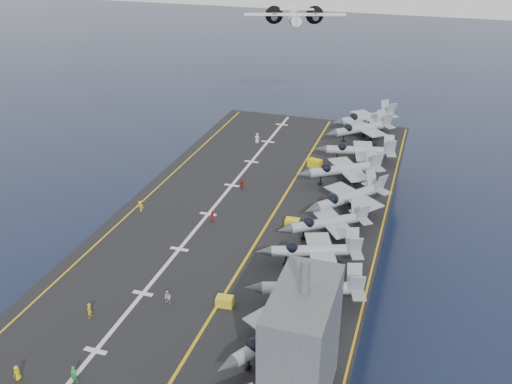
% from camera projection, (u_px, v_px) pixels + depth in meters
% --- Properties ---
extents(ground, '(500.00, 500.00, 0.00)m').
position_uv_depth(ground, '(248.00, 281.00, 85.68)').
color(ground, '#142135').
rests_on(ground, ground).
extents(hull, '(36.00, 90.00, 10.00)m').
position_uv_depth(hull, '(248.00, 252.00, 83.44)').
color(hull, '#56595E').
rests_on(hull, ground).
extents(flight_deck, '(38.00, 92.00, 0.40)m').
position_uv_depth(flight_deck, '(247.00, 221.00, 81.12)').
color(flight_deck, black).
rests_on(flight_deck, hull).
extents(foul_line, '(0.35, 90.00, 0.02)m').
position_uv_depth(foul_line, '(268.00, 223.00, 80.20)').
color(foul_line, gold).
rests_on(foul_line, flight_deck).
extents(landing_centerline, '(0.50, 90.00, 0.02)m').
position_uv_depth(landing_centerline, '(208.00, 214.00, 82.66)').
color(landing_centerline, silver).
rests_on(landing_centerline, flight_deck).
extents(deck_edge_port, '(0.25, 90.00, 0.02)m').
position_uv_depth(deck_edge_port, '(140.00, 203.00, 85.67)').
color(deck_edge_port, gold).
rests_on(deck_edge_port, flight_deck).
extents(deck_edge_stbd, '(0.25, 90.00, 0.02)m').
position_uv_depth(deck_edge_stbd, '(379.00, 241.00, 75.96)').
color(deck_edge_stbd, gold).
rests_on(deck_edge_stbd, flight_deck).
extents(island_superstructure, '(5.00, 10.00, 15.00)m').
position_uv_depth(island_superstructure, '(302.00, 336.00, 48.02)').
color(island_superstructure, '#56595E').
rests_on(island_superstructure, flight_deck).
extents(fighter_jet_1, '(14.06, 15.53, 4.49)m').
position_uv_depth(fighter_jet_1, '(276.00, 335.00, 55.94)').
color(fighter_jet_1, '#98A0A7').
rests_on(fighter_jet_1, flight_deck).
extents(fighter_jet_2, '(15.28, 12.40, 4.59)m').
position_uv_depth(fighter_jet_2, '(312.00, 287.00, 62.92)').
color(fighter_jet_2, gray).
rests_on(fighter_jet_2, flight_deck).
extents(fighter_jet_3, '(15.21, 12.63, 4.52)m').
position_uv_depth(fighter_jet_3, '(315.00, 249.00, 69.90)').
color(fighter_jet_3, '#A2A8B1').
rests_on(fighter_jet_3, flight_deck).
extents(fighter_jet_4, '(15.39, 14.43, 4.45)m').
position_uv_depth(fighter_jet_4, '(328.00, 221.00, 76.21)').
color(fighter_jet_4, '#99A0A9').
rests_on(fighter_jet_4, flight_deck).
extents(fighter_jet_5, '(16.34, 17.05, 4.95)m').
position_uv_depth(fighter_jet_5, '(349.00, 196.00, 82.35)').
color(fighter_jet_5, '#8E959D').
rests_on(fighter_jet_5, flight_deck).
extents(fighter_jet_6, '(17.15, 15.84, 4.96)m').
position_uv_depth(fighter_jet_6, '(344.00, 168.00, 91.17)').
color(fighter_jet_6, '#9DA6AC').
rests_on(fighter_jet_6, flight_deck).
extents(fighter_jet_7, '(15.47, 11.99, 4.79)m').
position_uv_depth(fighter_jet_7, '(360.00, 150.00, 98.42)').
color(fighter_jet_7, '#949EA5').
rests_on(fighter_jet_7, flight_deck).
extents(fighter_jet_8, '(16.85, 16.59, 4.93)m').
position_uv_depth(fighter_jet_8, '(362.00, 128.00, 108.05)').
color(fighter_jet_8, gray).
rests_on(fighter_jet_8, flight_deck).
extents(tow_cart_a, '(1.98, 1.37, 1.13)m').
position_uv_depth(tow_cart_a, '(225.00, 301.00, 63.43)').
color(tow_cart_a, gold).
rests_on(tow_cart_a, flight_deck).
extents(tow_cart_b, '(2.03, 1.37, 1.19)m').
position_uv_depth(tow_cart_b, '(292.00, 223.00, 79.18)').
color(tow_cart_b, yellow).
rests_on(tow_cart_b, flight_deck).
extents(tow_cart_c, '(2.52, 1.95, 1.34)m').
position_uv_depth(tow_cart_c, '(315.00, 163.00, 97.46)').
color(tow_cart_c, gold).
rests_on(tow_cart_c, flight_deck).
extents(crew_0, '(0.75, 1.03, 1.60)m').
position_uv_depth(crew_0, '(17.00, 373.00, 53.34)').
color(crew_0, yellow).
rests_on(crew_0, flight_deck).
extents(crew_1, '(0.77, 1.13, 1.85)m').
position_uv_depth(crew_1, '(89.00, 311.00, 61.39)').
color(crew_1, gold).
rests_on(crew_1, flight_deck).
extents(crew_2, '(1.04, 1.17, 1.63)m').
position_uv_depth(crew_2, '(213.00, 216.00, 80.40)').
color(crew_2, '#B21919').
rests_on(crew_2, flight_deck).
extents(crew_3, '(1.01, 0.70, 1.62)m').
position_uv_depth(crew_3, '(140.00, 206.00, 83.14)').
color(crew_3, yellow).
rests_on(crew_3, flight_deck).
extents(crew_4, '(1.21, 1.14, 1.68)m').
position_uv_depth(crew_4, '(242.00, 184.00, 89.62)').
color(crew_4, '#A6180D').
rests_on(crew_4, flight_deck).
extents(crew_5, '(1.36, 1.10, 1.96)m').
position_uv_depth(crew_5, '(257.00, 138.00, 107.22)').
color(crew_5, silver).
rests_on(crew_5, flight_deck).
extents(crew_6, '(1.30, 1.15, 1.82)m').
position_uv_depth(crew_6, '(74.00, 375.00, 52.99)').
color(crew_6, green).
rests_on(crew_6, flight_deck).
extents(crew_7, '(1.14, 0.92, 1.65)m').
position_uv_depth(crew_7, '(168.00, 297.00, 63.67)').
color(crew_7, silver).
rests_on(crew_7, flight_deck).
extents(transport_plane, '(26.40, 21.62, 5.39)m').
position_uv_depth(transport_plane, '(295.00, 21.00, 129.10)').
color(transport_plane, silver).
extents(fighter_jet_9, '(16.85, 16.59, 4.93)m').
position_uv_depth(fighter_jet_9, '(367.00, 117.00, 113.63)').
color(fighter_jet_9, gray).
rests_on(fighter_jet_9, flight_deck).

